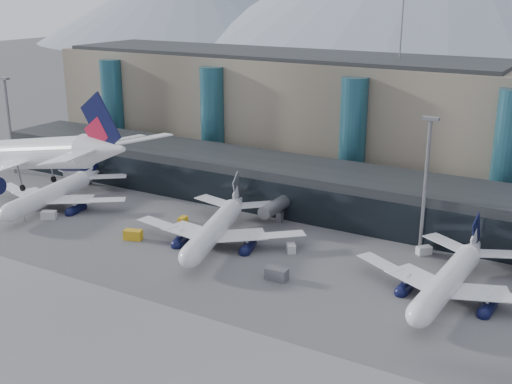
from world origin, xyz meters
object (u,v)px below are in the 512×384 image
lightmast_left (9,120)px  jet_parked_mid (219,219)px  veh_g (291,248)px  veh_b (183,220)px  lightmast_mid (426,177)px  jet_parked_left (59,185)px  hero_jet (42,147)px  veh_a (49,215)px  jet_parked_right (454,268)px  veh_d (424,250)px  veh_h (133,235)px  veh_c (277,274)px

lightmast_left → jet_parked_mid: lightmast_left is taller
veh_g → lightmast_left: bearing=-131.2°
lightmast_left → veh_b: bearing=-7.7°
lightmast_mid → veh_g: lightmast_mid is taller
lightmast_left → veh_b: lightmast_left is taller
jet_parked_left → lightmast_left: bearing=57.7°
hero_jet → veh_a: 53.01m
jet_parked_right → veh_g: jet_parked_right is taller
veh_d → veh_g: bearing=159.2°
lightmast_left → veh_h: bearing=-19.5°
veh_d → veh_h: veh_h is taller
hero_jet → jet_parked_mid: (3.46, 38.68, -22.29)m
lightmast_left → veh_g: bearing=-6.9°
veh_a → veh_b: (26.49, 12.63, -0.23)m
lightmast_mid → hero_jet: (-39.21, -54.25, 12.32)m
lightmast_left → jet_parked_mid: size_ratio=0.70×
veh_g → veh_h: size_ratio=0.75×
veh_g → veh_h: (-29.95, -10.26, 0.20)m
veh_c → veh_h: 33.42m
veh_a → veh_c: 57.02m
lightmast_mid → jet_parked_left: (-79.71, -15.55, -10.00)m
jet_parked_right → veh_a: 84.63m
lightmast_left → veh_a: 43.64m
hero_jet → veh_d: 70.86m
veh_d → veh_g: (-22.09, -11.49, -0.00)m
hero_jet → jet_parked_right: size_ratio=1.08×
jet_parked_left → veh_b: (31.95, 4.12, -3.78)m
lightmast_mid → hero_jet: 68.06m
veh_g → lightmast_mid: bearing=89.4°
lightmast_left → veh_h: size_ratio=7.18×
veh_d → veh_h: size_ratio=0.77×
hero_jet → jet_parked_left: (-40.50, 38.70, -22.32)m
lightmast_mid → jet_parked_mid: 40.25m
lightmast_mid → veh_g: (-20.70, -13.79, -13.64)m
veh_a → veh_d: veh_a is taller
veh_b → jet_parked_mid: bearing=-114.2°
veh_g → jet_parked_mid: bearing=-117.6°
hero_jet → veh_a: bearing=145.4°
jet_parked_left → veh_a: 10.71m
jet_parked_mid → veh_b: jet_parked_mid is taller
veh_c → veh_d: 30.02m
lightmast_mid → jet_parked_mid: bearing=-156.5°
jet_parked_right → veh_c: (-27.14, -10.25, -3.26)m
veh_b → veh_h: veh_h is taller
jet_parked_mid → jet_parked_right: size_ratio=1.03×
lightmast_left → veh_a: bearing=-30.5°
veh_h → lightmast_left: bearing=141.9°
lightmast_mid → veh_d: size_ratio=9.32×
jet_parked_right → veh_c: bearing=113.7°
lightmast_left → veh_d: bearing=0.4°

